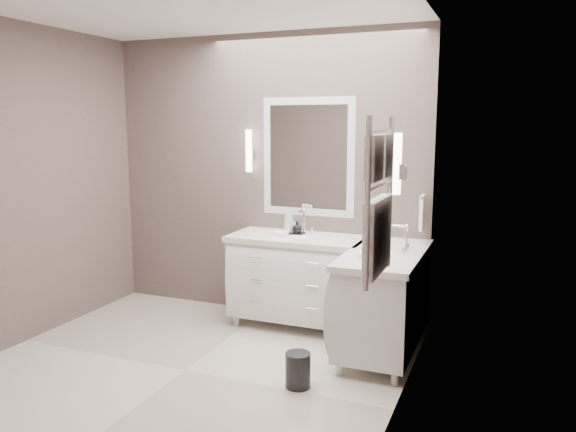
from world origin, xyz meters
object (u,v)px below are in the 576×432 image
at_px(vanity_right, 384,296).
at_px(waste_bin, 298,370).
at_px(vanity_back, 298,275).
at_px(towel_ladder, 378,209).

relative_size(vanity_right, waste_bin, 4.90).
bearing_deg(vanity_back, towel_ladder, -55.90).
height_order(vanity_back, waste_bin, vanity_back).
bearing_deg(vanity_right, waste_bin, -117.40).
bearing_deg(waste_bin, vanity_right, 62.60).
xyz_separation_m(vanity_back, vanity_right, (0.88, -0.33, 0.00)).
distance_m(vanity_right, towel_ladder, 1.60).
bearing_deg(towel_ladder, waste_bin, 144.28).
height_order(vanity_right, towel_ladder, towel_ladder).
xyz_separation_m(vanity_back, towel_ladder, (1.10, -1.63, 0.91)).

